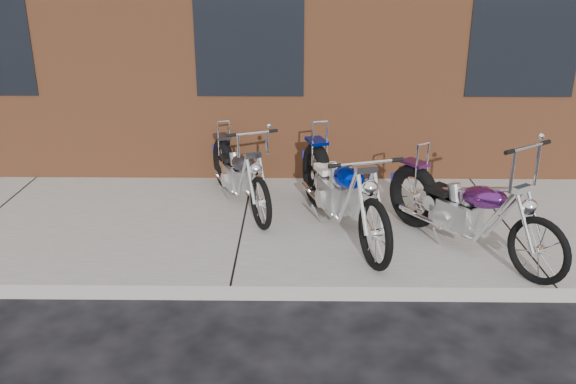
{
  "coord_description": "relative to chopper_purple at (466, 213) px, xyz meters",
  "views": [
    {
      "loc": [
        0.59,
        -4.93,
        2.95
      ],
      "look_at": [
        0.52,
        0.8,
        0.78
      ],
      "focal_mm": 38.0,
      "sensor_mm": 36.0,
      "label": 1
    }
  ],
  "objects": [
    {
      "name": "chopper_blue",
      "position": [
        -1.25,
        0.46,
        0.03
      ],
      "size": [
        0.91,
        2.39,
        1.07
      ],
      "rotation": [
        0.0,
        0.0,
        -1.27
      ],
      "color": "black",
      "rests_on": "sidewalk"
    },
    {
      "name": "ground",
      "position": [
        -2.33,
        -0.81,
        -0.56
      ],
      "size": [
        120.0,
        120.0,
        0.0
      ],
      "primitive_type": "plane",
      "color": "black",
      "rests_on": "ground"
    },
    {
      "name": "sidewalk",
      "position": [
        -2.33,
        0.69,
        -0.48
      ],
      "size": [
        22.0,
        3.0,
        0.15
      ],
      "primitive_type": "cube",
      "color": "gray",
      "rests_on": "ground"
    },
    {
      "name": "chopper_third",
      "position": [
        -2.42,
        1.23,
        -0.03
      ],
      "size": [
        0.9,
        1.97,
        1.06
      ],
      "rotation": [
        0.0,
        0.0,
        -1.17
      ],
      "color": "black",
      "rests_on": "sidewalk"
    },
    {
      "name": "chopper_purple",
      "position": [
        0.0,
        0.0,
        0.0
      ],
      "size": [
        1.38,
        1.92,
        1.27
      ],
      "rotation": [
        0.0,
        0.0,
        -0.96
      ],
      "color": "black",
      "rests_on": "sidewalk"
    }
  ]
}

